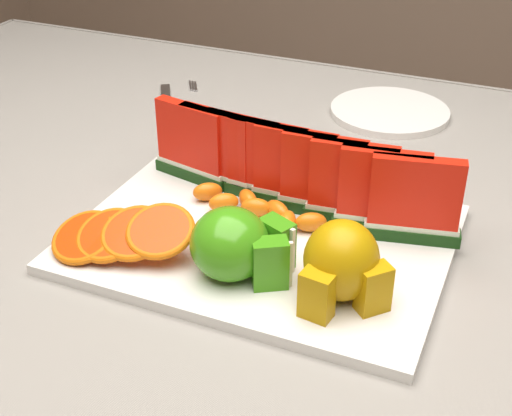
# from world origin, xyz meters

# --- Properties ---
(table) EXTENTS (1.40, 0.90, 0.75)m
(table) POSITION_xyz_m (0.00, 0.00, 0.65)
(table) COLOR #4F351F
(table) RESTS_ON ground
(tablecloth) EXTENTS (1.53, 1.03, 0.20)m
(tablecloth) POSITION_xyz_m (0.00, 0.00, 0.72)
(tablecloth) COLOR gray
(tablecloth) RESTS_ON table
(platter) EXTENTS (0.40, 0.30, 0.01)m
(platter) POSITION_xyz_m (0.05, -0.06, 0.76)
(platter) COLOR silver
(platter) RESTS_ON tablecloth
(apple_cluster) EXTENTS (0.11, 0.09, 0.07)m
(apple_cluster) POSITION_xyz_m (0.06, -0.14, 0.80)
(apple_cluster) COLOR #288714
(apple_cluster) RESTS_ON platter
(pear_cluster) EXTENTS (0.10, 0.10, 0.08)m
(pear_cluster) POSITION_xyz_m (0.17, -0.13, 0.81)
(pear_cluster) COLOR #9D761A
(pear_cluster) RESTS_ON platter
(side_plate) EXTENTS (0.18, 0.18, 0.01)m
(side_plate) POSITION_xyz_m (0.10, 0.34, 0.76)
(side_plate) COLOR silver
(side_plate) RESTS_ON tablecloth
(fork) EXTENTS (0.10, 0.18, 0.00)m
(fork) POSITION_xyz_m (-0.23, 0.24, 0.76)
(fork) COLOR silver
(fork) RESTS_ON tablecloth
(watermelon_row) EXTENTS (0.39, 0.07, 0.10)m
(watermelon_row) POSITION_xyz_m (0.07, 0.01, 0.82)
(watermelon_row) COLOR #0C3715
(watermelon_row) RESTS_ON platter
(orange_fan_front) EXTENTS (0.16, 0.11, 0.05)m
(orange_fan_front) POSITION_xyz_m (-0.07, -0.15, 0.79)
(orange_fan_front) COLOR #F53B06
(orange_fan_front) RESTS_ON platter
(orange_fan_back) EXTENTS (0.33, 0.11, 0.05)m
(orange_fan_back) POSITION_xyz_m (0.06, 0.06, 0.79)
(orange_fan_back) COLOR #F53B06
(orange_fan_back) RESTS_ON platter
(tangerine_segments) EXTENTS (0.17, 0.07, 0.02)m
(tangerine_segments) POSITION_xyz_m (0.04, -0.03, 0.78)
(tangerine_segments) COLOR #F16605
(tangerine_segments) RESTS_ON platter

